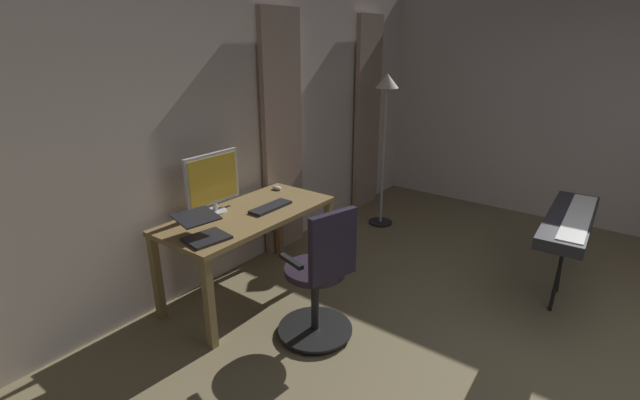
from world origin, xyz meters
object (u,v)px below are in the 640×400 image
Objects in this scene: computer_monitor at (213,181)px; piano_keyboard at (569,222)px; office_chair at (320,280)px; computer_keyboard at (271,207)px; desk at (249,223)px; computer_mouse at (277,188)px; floor_lamp at (386,112)px; laptop at (203,230)px.

computer_monitor reaches higher than piano_keyboard.
office_chair is 1.22m from computer_monitor.
piano_keyboard is at bearing 121.24° from computer_keyboard.
desk is 1.18× the size of piano_keyboard.
floor_lamp is (-1.45, 0.34, 0.57)m from computer_mouse.
desk is 0.89m from office_chair.
office_chair reaches higher than piano_keyboard.
desk is 0.45m from computer_monitor.
floor_lamp reaches higher than office_chair.
desk is 3.69× the size of computer_keyboard.
floor_lamp is at bearing 33.95° from office_chair.
desk is at bearing 122.92° from computer_monitor.
laptop is 3.97× the size of computer_mouse.
office_chair is 0.60× the size of floor_lamp.
floor_lamp reaches higher than computer_keyboard.
computer_keyboard is (-0.33, 0.32, -0.26)m from computer_monitor.
office_chair is at bearing 18.62° from floor_lamp.
piano_keyboard is 2.20m from floor_lamp.
computer_keyboard is (-0.34, -0.78, 0.27)m from office_chair.
desk is 0.57m from laptop.
computer_keyboard is 1.94m from floor_lamp.
laptop is 0.31× the size of piano_keyboard.
computer_mouse is 0.06× the size of floor_lamp.
computer_monitor is at bearing -43.67° from computer_keyboard.
laptop is at bearing 40.11° from computer_monitor.
computer_monitor is 5.24× the size of computer_mouse.
laptop is (0.39, 0.33, -0.21)m from computer_monitor.
computer_mouse is (-0.58, -0.21, 0.11)m from desk.
piano_keyboard is at bearing 73.55° from floor_lamp.
office_chair is at bearing -41.41° from piano_keyboard.
computer_monitor is 2.87m from piano_keyboard.
floor_lamp is at bearing -108.91° from piano_keyboard.
piano_keyboard reaches higher than computer_mouse.
floor_lamp is (-1.85, 0.04, 0.58)m from computer_keyboard.
office_chair is 2.46m from floor_lamp.
laptop reaches higher than computer_keyboard.
floor_lamp reaches higher than laptop.
laptop is at bearing 132.24° from office_chair.
laptop reaches higher than computer_mouse.
computer_monitor is at bearing -1.68° from computer_mouse.
computer_keyboard is 4.04× the size of computer_mouse.
office_chair reaches higher than computer_keyboard.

